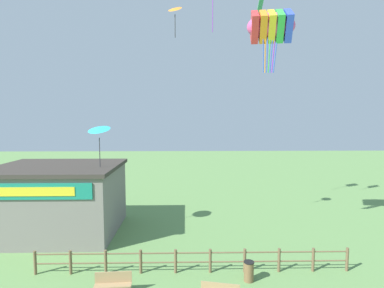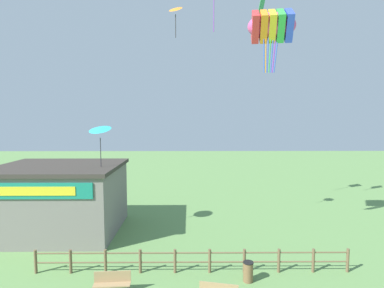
{
  "view_description": "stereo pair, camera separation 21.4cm",
  "coord_description": "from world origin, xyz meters",
  "px_view_note": "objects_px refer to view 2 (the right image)",
  "views": [
    {
      "loc": [
        -0.35,
        -7.13,
        7.46
      ],
      "look_at": [
        0.0,
        8.74,
        6.07
      ],
      "focal_mm": 28.0,
      "sensor_mm": 36.0,
      "label": 1
    },
    {
      "loc": [
        -0.14,
        -7.13,
        7.46
      ],
      "look_at": [
        0.0,
        8.74,
        6.07
      ],
      "focal_mm": 28.0,
      "sensor_mm": 36.0,
      "label": 2
    }
  ],
  "objects_px": {
    "park_bench_by_building": "(112,283)",
    "kite_orange_delta": "(176,10)",
    "kite_cyan_delta": "(100,130)",
    "seaside_building": "(60,198)",
    "kite_rainbow_parafoil": "(272,26)",
    "kite_green_diamond": "(261,10)",
    "trash_bin": "(248,272)"
  },
  "relations": [
    {
      "from": "park_bench_by_building",
      "to": "kite_orange_delta",
      "type": "relative_size",
      "value": 0.82
    },
    {
      "from": "kite_cyan_delta",
      "to": "seaside_building",
      "type": "bearing_deg",
      "value": 167.9
    },
    {
      "from": "park_bench_by_building",
      "to": "kite_orange_delta",
      "type": "xyz_separation_m",
      "value": [
        2.46,
        6.05,
        13.27
      ]
    },
    {
      "from": "kite_cyan_delta",
      "to": "kite_orange_delta",
      "type": "height_order",
      "value": "kite_orange_delta"
    },
    {
      "from": "park_bench_by_building",
      "to": "kite_rainbow_parafoil",
      "type": "bearing_deg",
      "value": 34.57
    },
    {
      "from": "park_bench_by_building",
      "to": "seaside_building",
      "type": "bearing_deg",
      "value": 126.26
    },
    {
      "from": "kite_cyan_delta",
      "to": "kite_green_diamond",
      "type": "distance_m",
      "value": 14.11
    },
    {
      "from": "kite_cyan_delta",
      "to": "park_bench_by_building",
      "type": "bearing_deg",
      "value": -70.67
    },
    {
      "from": "seaside_building",
      "to": "park_bench_by_building",
      "type": "xyz_separation_m",
      "value": [
        5.21,
        -7.1,
        -1.71
      ]
    },
    {
      "from": "park_bench_by_building",
      "to": "kite_cyan_delta",
      "type": "height_order",
      "value": "kite_cyan_delta"
    },
    {
      "from": "kite_cyan_delta",
      "to": "kite_green_diamond",
      "type": "height_order",
      "value": "kite_green_diamond"
    },
    {
      "from": "kite_cyan_delta",
      "to": "kite_orange_delta",
      "type": "bearing_deg",
      "value": -5.06
    },
    {
      "from": "park_bench_by_building",
      "to": "kite_rainbow_parafoil",
      "type": "xyz_separation_m",
      "value": [
        7.99,
        5.51,
        12.2
      ]
    },
    {
      "from": "kite_rainbow_parafoil",
      "to": "kite_green_diamond",
      "type": "relative_size",
      "value": 1.25
    },
    {
      "from": "trash_bin",
      "to": "kite_rainbow_parafoil",
      "type": "relative_size",
      "value": 0.25
    },
    {
      "from": "park_bench_by_building",
      "to": "kite_green_diamond",
      "type": "xyz_separation_m",
      "value": [
        8.44,
        10.02,
        14.7
      ]
    },
    {
      "from": "kite_rainbow_parafoil",
      "to": "kite_orange_delta",
      "type": "height_order",
      "value": "kite_orange_delta"
    },
    {
      "from": "park_bench_by_building",
      "to": "kite_cyan_delta",
      "type": "relative_size",
      "value": 0.48
    },
    {
      "from": "kite_rainbow_parafoil",
      "to": "kite_cyan_delta",
      "type": "xyz_separation_m",
      "value": [
        -10.26,
        0.97,
        -5.98
      ]
    },
    {
      "from": "kite_rainbow_parafoil",
      "to": "kite_green_diamond",
      "type": "height_order",
      "value": "kite_green_diamond"
    },
    {
      "from": "seaside_building",
      "to": "kite_rainbow_parafoil",
      "type": "distance_m",
      "value": 16.94
    },
    {
      "from": "trash_bin",
      "to": "kite_rainbow_parafoil",
      "type": "bearing_deg",
      "value": 65.9
    },
    {
      "from": "park_bench_by_building",
      "to": "trash_bin",
      "type": "relative_size",
      "value": 1.7
    },
    {
      "from": "trash_bin",
      "to": "kite_orange_delta",
      "type": "distance_m",
      "value": 14.68
    },
    {
      "from": "seaside_building",
      "to": "kite_orange_delta",
      "type": "height_order",
      "value": "kite_orange_delta"
    },
    {
      "from": "kite_green_diamond",
      "to": "trash_bin",
      "type": "bearing_deg",
      "value": -105.33
    },
    {
      "from": "seaside_building",
      "to": "park_bench_by_building",
      "type": "bearing_deg",
      "value": -53.74
    },
    {
      "from": "kite_orange_delta",
      "to": "kite_cyan_delta",
      "type": "bearing_deg",
      "value": 174.94
    },
    {
      "from": "seaside_building",
      "to": "kite_orange_delta",
      "type": "distance_m",
      "value": 13.91
    },
    {
      "from": "park_bench_by_building",
      "to": "kite_cyan_delta",
      "type": "xyz_separation_m",
      "value": [
        -2.27,
        6.47,
        6.22
      ]
    },
    {
      "from": "park_bench_by_building",
      "to": "kite_orange_delta",
      "type": "bearing_deg",
      "value": 67.86
    },
    {
      "from": "trash_bin",
      "to": "kite_orange_delta",
      "type": "xyz_separation_m",
      "value": [
        -3.49,
        5.11,
        13.31
      ]
    }
  ]
}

